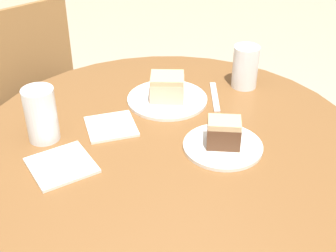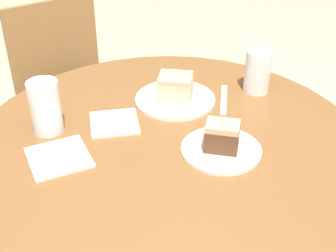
# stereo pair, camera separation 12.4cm
# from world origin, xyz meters

# --- Properties ---
(table) EXTENTS (1.07, 1.07, 0.77)m
(table) POSITION_xyz_m (0.00, 0.00, 0.58)
(table) COLOR brown
(table) RESTS_ON ground_plane
(chair) EXTENTS (0.43, 0.42, 0.86)m
(chair) POSITION_xyz_m (0.06, 0.89, 0.46)
(chair) COLOR olive
(chair) RESTS_ON ground_plane
(plate_near) EXTENTS (0.24, 0.24, 0.01)m
(plate_near) POSITION_xyz_m (0.13, 0.16, 0.77)
(plate_near) COLOR silver
(plate_near) RESTS_ON table
(plate_far) EXTENTS (0.21, 0.21, 0.01)m
(plate_far) POSITION_xyz_m (0.08, -0.12, 0.77)
(plate_far) COLOR silver
(plate_far) RESTS_ON table
(cake_slice_near) EXTENTS (0.13, 0.13, 0.08)m
(cake_slice_near) POSITION_xyz_m (0.13, 0.16, 0.81)
(cake_slice_near) COLOR beige
(cake_slice_near) RESTS_ON plate_near
(cake_slice_far) EXTENTS (0.11, 0.11, 0.08)m
(cake_slice_far) POSITION_xyz_m (0.08, -0.12, 0.81)
(cake_slice_far) COLOR brown
(cake_slice_far) RESTS_ON plate_far
(glass_lemonade) EXTENTS (0.08, 0.08, 0.15)m
(glass_lemonade) POSITION_xyz_m (-0.25, 0.21, 0.83)
(glass_lemonade) COLOR silver
(glass_lemonade) RESTS_ON table
(glass_water) EXTENTS (0.08, 0.08, 0.14)m
(glass_water) POSITION_xyz_m (0.38, 0.08, 0.83)
(glass_water) COLOR silver
(glass_water) RESTS_ON table
(napkin_stack) EXTENTS (0.17, 0.17, 0.01)m
(napkin_stack) POSITION_xyz_m (-0.28, 0.07, 0.77)
(napkin_stack) COLOR silver
(napkin_stack) RESTS_ON table
(fork) EXTENTS (0.13, 0.15, 0.00)m
(fork) POSITION_xyz_m (0.26, 0.08, 0.77)
(fork) COLOR silver
(fork) RESTS_ON table
(napkin_side) EXTENTS (0.17, 0.17, 0.01)m
(napkin_side) POSITION_xyz_m (-0.09, 0.14, 0.77)
(napkin_side) COLOR silver
(napkin_side) RESTS_ON table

